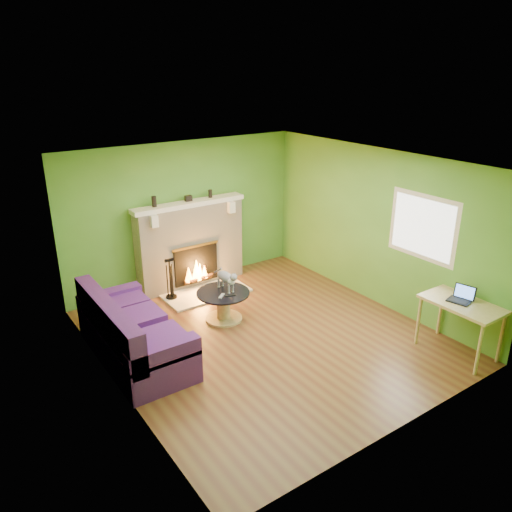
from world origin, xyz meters
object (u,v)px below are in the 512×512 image
Objects in this scene: coffee_table at (223,304)px; sofa at (131,335)px; cat at (225,279)px; desk at (462,309)px.

sofa is at bearing -171.61° from coffee_table.
sofa is 1.75m from cat.
coffee_table is 3.51m from desk.
cat reaches higher than desk.
desk is (2.18, -2.71, 0.42)m from coffee_table.
coffee_table is 1.45× the size of cat.
coffee_table is at bearing 128.83° from desk.
coffee_table is (1.62, 0.24, -0.09)m from sofa.
coffee_table is 0.79× the size of desk.
cat is at bearing 32.01° from coffee_table.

